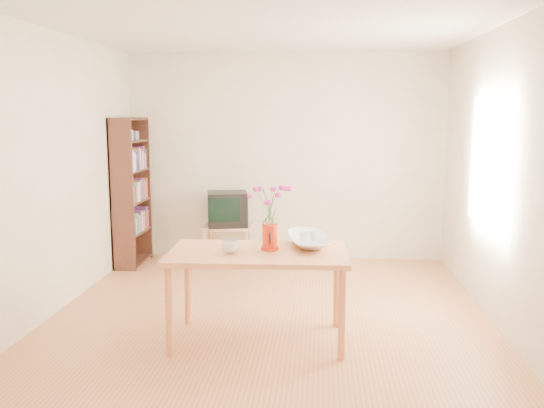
# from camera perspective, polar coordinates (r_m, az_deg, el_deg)

# --- Properties ---
(room) EXTENTS (4.50, 4.50, 4.50)m
(room) POSITION_cam_1_polar(r_m,az_deg,el_deg) (5.09, 0.05, 2.84)
(room) COLOR #AF693E
(room) RESTS_ON ground
(table) EXTENTS (1.45, 0.86, 0.75)m
(table) POSITION_cam_1_polar(r_m,az_deg,el_deg) (4.65, -1.38, -5.66)
(table) COLOR #C57343
(table) RESTS_ON ground
(tv_stand) EXTENTS (0.60, 0.45, 0.46)m
(tv_stand) POSITION_cam_1_polar(r_m,az_deg,el_deg) (7.25, -4.42, -2.70)
(tv_stand) COLOR #DCA97C
(tv_stand) RESTS_ON ground
(bookshelf) EXTENTS (0.28, 0.70, 1.80)m
(bookshelf) POSITION_cam_1_polar(r_m,az_deg,el_deg) (7.24, -13.75, 0.69)
(bookshelf) COLOR #321810
(bookshelf) RESTS_ON ground
(pitcher) EXTENTS (0.14, 0.22, 0.22)m
(pitcher) POSITION_cam_1_polar(r_m,az_deg,el_deg) (4.66, -0.21, -3.37)
(pitcher) COLOR red
(pitcher) RESTS_ON table
(flowers) EXTENTS (0.25, 0.25, 0.35)m
(flowers) POSITION_cam_1_polar(r_m,az_deg,el_deg) (4.60, -0.22, 0.07)
(flowers) COLOR #F73AB0
(flowers) RESTS_ON pitcher
(mug) EXTENTS (0.19, 0.19, 0.11)m
(mug) POSITION_cam_1_polar(r_m,az_deg,el_deg) (4.57, -4.17, -4.23)
(mug) COLOR white
(mug) RESTS_ON table
(bowl) EXTENTS (0.56, 0.56, 0.46)m
(bowl) POSITION_cam_1_polar(r_m,az_deg,el_deg) (4.82, 3.62, -1.38)
(bowl) COLOR white
(bowl) RESTS_ON table
(teacup_a) EXTENTS (0.09, 0.09, 0.06)m
(teacup_a) POSITION_cam_1_polar(r_m,az_deg,el_deg) (4.83, 3.14, -1.94)
(teacup_a) COLOR white
(teacup_a) RESTS_ON bowl
(teacup_b) EXTENTS (0.07, 0.07, 0.06)m
(teacup_b) POSITION_cam_1_polar(r_m,az_deg,el_deg) (4.85, 4.15, -1.90)
(teacup_b) COLOR white
(teacup_b) RESTS_ON bowl
(television) EXTENTS (0.56, 0.53, 0.42)m
(television) POSITION_cam_1_polar(r_m,az_deg,el_deg) (7.21, -4.43, -0.43)
(television) COLOR black
(television) RESTS_ON tv_stand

